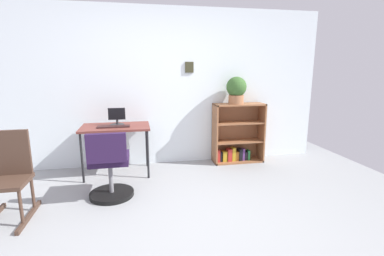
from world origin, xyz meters
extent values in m
plane|color=gray|center=(0.00, 0.00, 0.00)|extent=(6.24, 6.24, 0.00)
cube|color=white|center=(0.00, 2.15, 1.21)|extent=(5.20, 0.10, 2.41)
cube|color=#353420|center=(0.46, 2.09, 1.52)|extent=(0.13, 0.02, 0.16)
cube|color=brown|center=(-0.67, 1.73, 0.69)|extent=(0.94, 0.59, 0.03)
cylinder|color=black|center=(-1.10, 1.48, 0.34)|extent=(0.03, 0.03, 0.68)
cylinder|color=black|center=(-0.24, 1.48, 0.34)|extent=(0.03, 0.03, 0.68)
cylinder|color=black|center=(-1.10, 1.99, 0.34)|extent=(0.03, 0.03, 0.68)
cylinder|color=black|center=(-0.24, 1.99, 0.34)|extent=(0.03, 0.03, 0.68)
cylinder|color=#262628|center=(-0.65, 1.80, 0.71)|extent=(0.20, 0.20, 0.01)
cylinder|color=#262628|center=(-0.65, 1.80, 0.75)|extent=(0.03, 0.03, 0.07)
cube|color=black|center=(-0.65, 1.79, 0.87)|extent=(0.24, 0.02, 0.17)
cube|color=#311B1A|center=(-0.69, 1.65, 0.72)|extent=(0.44, 0.13, 0.02)
cylinder|color=black|center=(-0.70, 0.99, 0.03)|extent=(0.52, 0.52, 0.05)
cylinder|color=slate|center=(-0.70, 0.99, 0.24)|extent=(0.05, 0.05, 0.38)
cube|color=#29183A|center=(-0.70, 0.99, 0.47)|extent=(0.44, 0.44, 0.08)
cube|color=#29183A|center=(-0.70, 0.74, 0.67)|extent=(0.42, 0.07, 0.32)
cube|color=#432E23|center=(-1.49, 0.62, 0.02)|extent=(0.04, 0.64, 0.04)
cylinder|color=#432E23|center=(-1.49, 0.46, 0.21)|extent=(0.03, 0.03, 0.34)
cylinder|color=#432E23|center=(-1.49, 0.78, 0.21)|extent=(0.03, 0.03, 0.34)
cube|color=#432E23|center=(-1.67, 0.62, 0.40)|extent=(0.42, 0.40, 0.04)
cube|color=#432E23|center=(-1.67, 0.80, 0.66)|extent=(0.40, 0.04, 0.47)
cube|color=#905B38|center=(0.84, 1.92, 0.48)|extent=(0.02, 0.30, 0.96)
cube|color=#905B38|center=(1.62, 1.92, 0.48)|extent=(0.02, 0.30, 0.96)
cube|color=#905B38|center=(1.23, 1.92, 0.94)|extent=(0.81, 0.30, 0.02)
cube|color=#905B38|center=(1.23, 1.92, 0.01)|extent=(0.81, 0.30, 0.02)
cube|color=#905B38|center=(1.23, 2.06, 0.48)|extent=(0.81, 0.02, 0.96)
cube|color=#905B38|center=(1.23, 1.92, 0.34)|extent=(0.76, 0.28, 0.02)
cube|color=#905B38|center=(1.23, 1.92, 0.65)|extent=(0.76, 0.28, 0.02)
cube|color=#B22D28|center=(0.89, 1.91, 0.12)|extent=(0.05, 0.13, 0.20)
cube|color=black|center=(0.94, 1.91, 0.11)|extent=(0.03, 0.09, 0.16)
cube|color=#B79323|center=(1.00, 1.91, 0.11)|extent=(0.07, 0.11, 0.16)
cube|color=#B22D28|center=(1.08, 1.91, 0.12)|extent=(0.07, 0.13, 0.20)
cube|color=#B79323|center=(1.15, 1.91, 0.13)|extent=(0.06, 0.12, 0.22)
cube|color=#99591E|center=(1.21, 1.91, 0.10)|extent=(0.05, 0.10, 0.15)
cube|color=black|center=(1.27, 1.91, 0.12)|extent=(0.06, 0.12, 0.19)
cube|color=#593372|center=(1.32, 1.91, 0.12)|extent=(0.04, 0.10, 0.20)
cube|color=black|center=(1.36, 1.91, 0.09)|extent=(0.04, 0.10, 0.14)
cube|color=#237238|center=(1.41, 1.91, 0.10)|extent=(0.03, 0.11, 0.16)
cylinder|color=#9E6642|center=(1.17, 1.90, 1.03)|extent=(0.23, 0.23, 0.14)
sphere|color=#375F2A|center=(1.17, 1.90, 1.22)|extent=(0.32, 0.32, 0.32)
camera|label=1|loc=(-0.35, -2.26, 1.50)|focal=26.19mm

